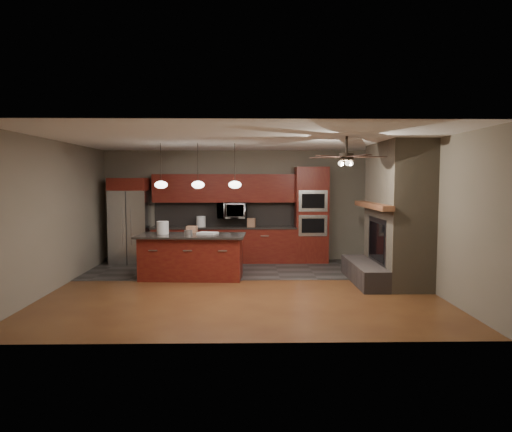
{
  "coord_description": "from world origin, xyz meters",
  "views": [
    {
      "loc": [
        0.1,
        -8.61,
        2.05
      ],
      "look_at": [
        0.28,
        0.6,
        1.33
      ],
      "focal_mm": 32.0,
      "sensor_mm": 36.0,
      "label": 1
    }
  ],
  "objects_px": {
    "paint_tray": "(208,233)",
    "microwave": "(232,210)",
    "white_bucket": "(163,228)",
    "counter_box": "(251,222)",
    "cardboard_box": "(192,229)",
    "counter_bucket": "(201,221)",
    "paint_can": "(188,233)",
    "oven_tower": "(311,215)",
    "refrigerator": "(130,221)",
    "kitchen_island": "(192,256)"
  },
  "relations": [
    {
      "from": "oven_tower",
      "to": "kitchen_island",
      "type": "distance_m",
      "value": 3.4
    },
    {
      "from": "paint_can",
      "to": "paint_tray",
      "type": "relative_size",
      "value": 0.42
    },
    {
      "from": "kitchen_island",
      "to": "cardboard_box",
      "type": "relative_size",
      "value": 10.29
    },
    {
      "from": "microwave",
      "to": "counter_bucket",
      "type": "height_order",
      "value": "microwave"
    },
    {
      "from": "white_bucket",
      "to": "microwave",
      "type": "bearing_deg",
      "value": 51.68
    },
    {
      "from": "counter_box",
      "to": "paint_tray",
      "type": "bearing_deg",
      "value": -108.09
    },
    {
      "from": "microwave",
      "to": "counter_bucket",
      "type": "relative_size",
      "value": 2.81
    },
    {
      "from": "microwave",
      "to": "white_bucket",
      "type": "relative_size",
      "value": 2.7
    },
    {
      "from": "kitchen_island",
      "to": "white_bucket",
      "type": "height_order",
      "value": "white_bucket"
    },
    {
      "from": "paint_can",
      "to": "counter_bucket",
      "type": "relative_size",
      "value": 0.64
    },
    {
      "from": "refrigerator",
      "to": "counter_bucket",
      "type": "distance_m",
      "value": 1.74
    },
    {
      "from": "paint_tray",
      "to": "white_bucket",
      "type": "bearing_deg",
      "value": -160.9
    },
    {
      "from": "kitchen_island",
      "to": "counter_box",
      "type": "bearing_deg",
      "value": 58.1
    },
    {
      "from": "oven_tower",
      "to": "counter_box",
      "type": "bearing_deg",
      "value": -178.37
    },
    {
      "from": "oven_tower",
      "to": "cardboard_box",
      "type": "xyz_separation_m",
      "value": [
        -2.8,
        -1.47,
        -0.2
      ]
    },
    {
      "from": "kitchen_island",
      "to": "counter_box",
      "type": "relative_size",
      "value": 10.74
    },
    {
      "from": "cardboard_box",
      "to": "white_bucket",
      "type": "bearing_deg",
      "value": -148.68
    },
    {
      "from": "refrigerator",
      "to": "counter_box",
      "type": "xyz_separation_m",
      "value": [
        2.99,
        0.03,
        -0.05
      ]
    },
    {
      "from": "white_bucket",
      "to": "paint_tray",
      "type": "xyz_separation_m",
      "value": [
        0.95,
        -0.01,
        -0.12
      ]
    },
    {
      "from": "refrigerator",
      "to": "cardboard_box",
      "type": "xyz_separation_m",
      "value": [
        1.69,
        -1.39,
        -0.06
      ]
    },
    {
      "from": "counter_box",
      "to": "counter_bucket",
      "type": "bearing_deg",
      "value": -171.37
    },
    {
      "from": "paint_tray",
      "to": "cardboard_box",
      "type": "distance_m",
      "value": 0.45
    },
    {
      "from": "paint_tray",
      "to": "cardboard_box",
      "type": "relative_size",
      "value": 1.79
    },
    {
      "from": "refrigerator",
      "to": "paint_can",
      "type": "distance_m",
      "value": 2.57
    },
    {
      "from": "paint_can",
      "to": "counter_box",
      "type": "xyz_separation_m",
      "value": [
        1.31,
        1.97,
        0.03
      ]
    },
    {
      "from": "refrigerator",
      "to": "cardboard_box",
      "type": "bearing_deg",
      "value": -39.46
    },
    {
      "from": "microwave",
      "to": "kitchen_island",
      "type": "distance_m",
      "value": 2.21
    },
    {
      "from": "cardboard_box",
      "to": "counter_bucket",
      "type": "xyz_separation_m",
      "value": [
        0.05,
        1.47,
        0.04
      ]
    },
    {
      "from": "oven_tower",
      "to": "paint_tray",
      "type": "distance_m",
      "value": 3.0
    },
    {
      "from": "oven_tower",
      "to": "microwave",
      "type": "height_order",
      "value": "oven_tower"
    },
    {
      "from": "refrigerator",
      "to": "kitchen_island",
      "type": "distance_m",
      "value": 2.54
    },
    {
      "from": "oven_tower",
      "to": "refrigerator",
      "type": "height_order",
      "value": "oven_tower"
    },
    {
      "from": "microwave",
      "to": "paint_can",
      "type": "height_order",
      "value": "microwave"
    },
    {
      "from": "white_bucket",
      "to": "counter_box",
      "type": "height_order",
      "value": "white_bucket"
    },
    {
      "from": "white_bucket",
      "to": "counter_bucket",
      "type": "distance_m",
      "value": 1.84
    },
    {
      "from": "paint_tray",
      "to": "counter_bucket",
      "type": "height_order",
      "value": "counter_bucket"
    },
    {
      "from": "white_bucket",
      "to": "counter_bucket",
      "type": "height_order",
      "value": "white_bucket"
    },
    {
      "from": "refrigerator",
      "to": "kitchen_island",
      "type": "xyz_separation_m",
      "value": [
        1.73,
        -1.76,
        -0.59
      ]
    },
    {
      "from": "counter_box",
      "to": "microwave",
      "type": "bearing_deg",
      "value": 179.09
    },
    {
      "from": "paint_tray",
      "to": "microwave",
      "type": "bearing_deg",
      "value": 95.4
    },
    {
      "from": "paint_can",
      "to": "counter_box",
      "type": "bearing_deg",
      "value": 56.39
    },
    {
      "from": "paint_tray",
      "to": "cardboard_box",
      "type": "xyz_separation_m",
      "value": [
        -0.36,
        0.27,
        0.05
      ]
    },
    {
      "from": "microwave",
      "to": "white_bucket",
      "type": "height_order",
      "value": "microwave"
    },
    {
      "from": "white_bucket",
      "to": "counter_box",
      "type": "distance_m",
      "value": 2.52
    },
    {
      "from": "counter_bucket",
      "to": "oven_tower",
      "type": "bearing_deg",
      "value": -0.15
    },
    {
      "from": "microwave",
      "to": "refrigerator",
      "type": "xyz_separation_m",
      "value": [
        -2.52,
        -0.13,
        -0.25
      ]
    },
    {
      "from": "counter_bucket",
      "to": "paint_tray",
      "type": "bearing_deg",
      "value": -79.72
    },
    {
      "from": "cardboard_box",
      "to": "oven_tower",
      "type": "bearing_deg",
      "value": 35.33
    },
    {
      "from": "cardboard_box",
      "to": "counter_bucket",
      "type": "relative_size",
      "value": 0.85
    },
    {
      "from": "microwave",
      "to": "refrigerator",
      "type": "relative_size",
      "value": 0.35
    }
  ]
}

